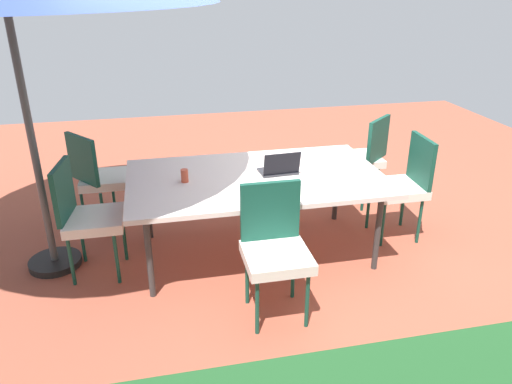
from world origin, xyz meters
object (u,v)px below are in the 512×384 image
at_px(cup, 185,176).
at_px(chair_southwest, 363,155).
at_px(dining_table, 256,181).
at_px(chair_southeast, 99,175).
at_px(chair_north, 275,245).
at_px(laptop, 279,169).
at_px(chair_west, 404,182).
at_px(chair_east, 86,214).

bearing_deg(cup, chair_southwest, -157.42).
xyz_separation_m(dining_table, cup, (0.60, 0.00, 0.10)).
bearing_deg(chair_southeast, chair_north, -178.85).
bearing_deg(cup, chair_southeast, -46.63).
height_order(dining_table, chair_southeast, chair_southeast).
height_order(chair_southeast, chair_north, same).
height_order(dining_table, chair_north, chair_north).
bearing_deg(chair_north, chair_southeast, 128.74).
xyz_separation_m(chair_southeast, laptop, (-1.58, 0.81, 0.24)).
xyz_separation_m(chair_north, cup, (0.56, -0.85, 0.25)).
bearing_deg(dining_table, chair_north, 86.82).
height_order(laptop, cup, laptop).
relative_size(chair_west, chair_southeast, 1.00).
xyz_separation_m(chair_east, chair_southwest, (-2.77, -0.84, 0.00)).
bearing_deg(laptop, dining_table, -1.02).
height_order(chair_east, cup, chair_east).
xyz_separation_m(chair_southeast, chair_southwest, (-2.73, 0.00, 0.00)).
bearing_deg(dining_table, laptop, -177.43).
height_order(chair_west, chair_southwest, same).
distance_m(dining_table, chair_west, 1.42).
height_order(chair_east, chair_southeast, same).
bearing_deg(chair_southwest, chair_west, 53.65).
xyz_separation_m(chair_east, laptop, (-1.62, -0.04, 0.24)).
xyz_separation_m(chair_east, chair_west, (-2.83, -0.06, 0.00)).
bearing_deg(chair_north, chair_west, 31.22).
height_order(chair_southeast, laptop, chair_southeast).
bearing_deg(cup, chair_east, 2.02).
relative_size(chair_west, chair_southwest, 1.00).
bearing_deg(chair_west, chair_southeast, -102.78).
distance_m(dining_table, chair_north, 0.86).
height_order(dining_table, laptop, laptop).
distance_m(chair_west, chair_southeast, 2.90).
distance_m(chair_southeast, chair_north, 2.13).
bearing_deg(laptop, cup, -2.86).
distance_m(chair_southeast, cup, 1.15).
bearing_deg(laptop, chair_southeast, -30.60).
xyz_separation_m(chair_southeast, chair_north, (-1.33, 1.66, 0.00)).
height_order(chair_east, laptop, chair_east).
distance_m(chair_southeast, laptop, 1.79).
xyz_separation_m(chair_southwest, laptop, (1.15, 0.80, 0.24)).
height_order(chair_east, chair_north, same).
xyz_separation_m(chair_north, chair_southwest, (-1.40, -1.66, 0.00)).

